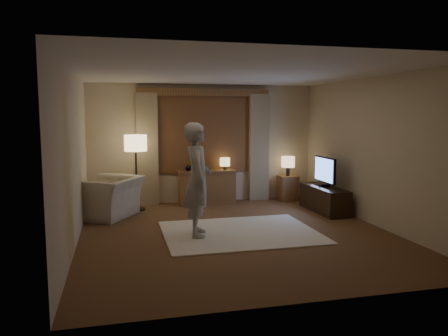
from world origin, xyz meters
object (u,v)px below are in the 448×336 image
object	(u,v)px
armchair	(108,197)
tv_stand	(324,199)
side_table	(288,188)
person	(198,180)
sideboard	(207,188)

from	to	relation	value
armchair	tv_stand	xyz separation A→B (m)	(4.22, -0.52, -0.13)
side_table	person	xyz separation A→B (m)	(-2.53, -2.47, 0.64)
tv_stand	sideboard	bearing A→B (deg)	148.10
sideboard	armchair	world-z (taller)	armchair
armchair	tv_stand	world-z (taller)	armchair
sideboard	tv_stand	distance (m)	2.51
sideboard	tv_stand	bearing A→B (deg)	-31.90
person	armchair	bearing A→B (deg)	49.06
sideboard	tv_stand	xyz separation A→B (m)	(2.13, -1.33, -0.10)
tv_stand	person	world-z (taller)	person
side_table	person	bearing A→B (deg)	-135.69
person	side_table	bearing A→B (deg)	-36.40
side_table	tv_stand	distance (m)	1.31
sideboard	side_table	xyz separation A→B (m)	(1.86, -0.05, -0.07)
tv_stand	person	bearing A→B (deg)	-156.96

